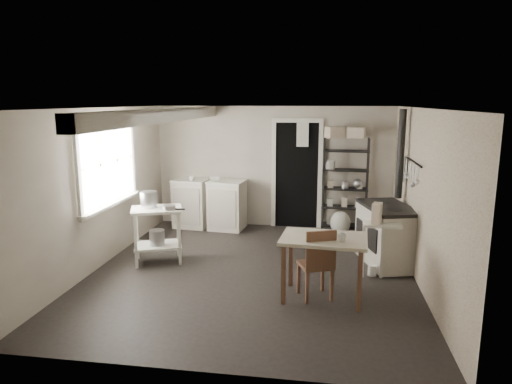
# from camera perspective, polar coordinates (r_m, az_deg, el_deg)

# --- Properties ---
(floor) EXTENTS (5.00, 5.00, 0.00)m
(floor) POSITION_cam_1_polar(r_m,az_deg,el_deg) (6.61, -0.40, -9.90)
(floor) COLOR black
(floor) RESTS_ON ground
(ceiling) EXTENTS (5.00, 5.00, 0.00)m
(ceiling) POSITION_cam_1_polar(r_m,az_deg,el_deg) (6.16, -0.43, 10.45)
(ceiling) COLOR beige
(ceiling) RESTS_ON wall_back
(wall_back) EXTENTS (4.50, 0.02, 2.30)m
(wall_back) POSITION_cam_1_polar(r_m,az_deg,el_deg) (8.73, 2.17, 3.12)
(wall_back) COLOR #BAB09F
(wall_back) RESTS_ON ground
(wall_front) EXTENTS (4.50, 0.02, 2.30)m
(wall_front) POSITION_cam_1_polar(r_m,az_deg,el_deg) (3.92, -6.22, -7.25)
(wall_front) COLOR #BAB09F
(wall_front) RESTS_ON ground
(wall_left) EXTENTS (0.02, 5.00, 2.30)m
(wall_left) POSITION_cam_1_polar(r_m,az_deg,el_deg) (7.00, -18.93, 0.47)
(wall_left) COLOR #BAB09F
(wall_left) RESTS_ON ground
(wall_right) EXTENTS (0.02, 5.00, 2.30)m
(wall_right) POSITION_cam_1_polar(r_m,az_deg,el_deg) (6.34, 20.10, -0.68)
(wall_right) COLOR #BAB09F
(wall_right) RESTS_ON ground
(window) EXTENTS (0.12, 1.76, 1.28)m
(window) POSITION_cam_1_polar(r_m,az_deg,el_deg) (7.11, -18.15, 3.54)
(window) COLOR silver
(window) RESTS_ON wall_left
(doorway) EXTENTS (0.96, 0.10, 2.08)m
(doorway) POSITION_cam_1_polar(r_m,az_deg,el_deg) (8.68, 5.10, 2.04)
(doorway) COLOR silver
(doorway) RESTS_ON ground
(ceiling_beam) EXTENTS (0.18, 5.00, 0.18)m
(ceiling_beam) POSITION_cam_1_polar(r_m,az_deg,el_deg) (6.46, -11.13, 9.40)
(ceiling_beam) COLOR silver
(ceiling_beam) RESTS_ON ceiling
(wallpaper_panel) EXTENTS (0.01, 5.00, 2.30)m
(wallpaper_panel) POSITION_cam_1_polar(r_m,az_deg,el_deg) (6.34, 20.01, -0.68)
(wallpaper_panel) COLOR #BDAF99
(wallpaper_panel) RESTS_ON wall_right
(utensil_rail) EXTENTS (0.06, 1.20, 0.44)m
(utensil_rail) POSITION_cam_1_polar(r_m,az_deg,el_deg) (6.85, 18.87, 3.64)
(utensil_rail) COLOR #B6B5B8
(utensil_rail) RESTS_ON wall_right
(prep_table) EXTENTS (0.87, 0.75, 0.83)m
(prep_table) POSITION_cam_1_polar(r_m,az_deg,el_deg) (7.02, -12.19, -5.44)
(prep_table) COLOR silver
(prep_table) RESTS_ON ground
(stockpot) EXTENTS (0.31, 0.31, 0.27)m
(stockpot) POSITION_cam_1_polar(r_m,az_deg,el_deg) (6.96, -13.24, -1.03)
(stockpot) COLOR #B6B5B8
(stockpot) RESTS_ON prep_table
(saucepan) EXTENTS (0.23, 0.23, 0.11)m
(saucepan) POSITION_cam_1_polar(r_m,az_deg,el_deg) (6.76, -10.82, -2.07)
(saucepan) COLOR #B6B5B8
(saucepan) RESTS_ON prep_table
(bucket) EXTENTS (0.25, 0.25, 0.25)m
(bucket) POSITION_cam_1_polar(r_m,az_deg,el_deg) (6.99, -12.26, -5.64)
(bucket) COLOR #B6B5B8
(bucket) RESTS_ON prep_table
(base_cabinets) EXTENTS (1.46, 0.74, 0.93)m
(base_cabinets) POSITION_cam_1_polar(r_m,az_deg,el_deg) (8.76, -5.82, -1.49)
(base_cabinets) COLOR beige
(base_cabinets) RESTS_ON ground
(mixing_bowl) EXTENTS (0.40, 0.40, 0.07)m
(mixing_bowl) POSITION_cam_1_polar(r_m,az_deg,el_deg) (8.59, -5.22, 1.64)
(mixing_bowl) COLOR white
(mixing_bowl) RESTS_ON base_cabinets
(counter_cup) EXTENTS (0.13, 0.13, 0.09)m
(counter_cup) POSITION_cam_1_polar(r_m,az_deg,el_deg) (8.63, -8.08, 1.67)
(counter_cup) COLOR white
(counter_cup) RESTS_ON base_cabinets
(shelf_rack) EXTENTS (0.84, 0.35, 1.74)m
(shelf_rack) POSITION_cam_1_polar(r_m,az_deg,el_deg) (8.52, 11.08, 1.36)
(shelf_rack) COLOR black
(shelf_rack) RESTS_ON ground
(shelf_jar) EXTENTS (0.09, 0.09, 0.18)m
(shelf_jar) POSITION_cam_1_polar(r_m,az_deg,el_deg) (8.45, 9.05, 4.17)
(shelf_jar) COLOR white
(shelf_jar) RESTS_ON shelf_rack
(storage_box_a) EXTENTS (0.37, 0.35, 0.20)m
(storage_box_a) POSITION_cam_1_polar(r_m,az_deg,el_deg) (8.37, 9.86, 8.53)
(storage_box_a) COLOR beige
(storage_box_a) RESTS_ON shelf_rack
(storage_box_b) EXTENTS (0.34, 0.33, 0.19)m
(storage_box_b) POSITION_cam_1_polar(r_m,az_deg,el_deg) (8.43, 12.49, 8.32)
(storage_box_b) COLOR beige
(storage_box_b) RESTS_ON shelf_rack
(stove) EXTENTS (0.90, 1.24, 0.88)m
(stove) POSITION_cam_1_polar(r_m,az_deg,el_deg) (7.08, 16.06, -5.15)
(stove) COLOR beige
(stove) RESTS_ON ground
(stovepipe) EXTENTS (0.12, 0.12, 1.44)m
(stovepipe) POSITION_cam_1_polar(r_m,az_deg,el_deg) (7.37, 17.63, 4.53)
(stovepipe) COLOR black
(stovepipe) RESTS_ON stove
(side_ledge) EXTENTS (0.51, 0.27, 0.78)m
(side_ledge) POSITION_cam_1_polar(r_m,az_deg,el_deg) (6.47, 15.35, -6.75)
(side_ledge) COLOR silver
(side_ledge) RESTS_ON ground
(oats_box) EXTENTS (0.16, 0.21, 0.28)m
(oats_box) POSITION_cam_1_polar(r_m,az_deg,el_deg) (6.30, 14.92, -1.75)
(oats_box) COLOR beige
(oats_box) RESTS_ON side_ledge
(work_table) EXTENTS (1.08, 0.80, 0.78)m
(work_table) POSITION_cam_1_polar(r_m,az_deg,el_deg) (5.71, 8.37, -9.44)
(work_table) COLOR beige
(work_table) RESTS_ON ground
(table_cup) EXTENTS (0.12, 0.12, 0.09)m
(table_cup) POSITION_cam_1_polar(r_m,az_deg,el_deg) (5.46, 10.66, -5.78)
(table_cup) COLOR white
(table_cup) RESTS_ON work_table
(chair) EXTENTS (0.49, 0.50, 0.90)m
(chair) POSITION_cam_1_polar(r_m,az_deg,el_deg) (5.68, 7.44, -8.41)
(chair) COLOR #513222
(chair) RESTS_ON ground
(flour_sack) EXTENTS (0.40, 0.35, 0.44)m
(flour_sack) POSITION_cam_1_polar(r_m,az_deg,el_deg) (8.42, 10.50, -3.69)
(flour_sack) COLOR beige
(flour_sack) RESTS_ON ground
(floor_crock) EXTENTS (0.14, 0.14, 0.15)m
(floor_crock) POSITION_cam_1_polar(r_m,az_deg,el_deg) (6.65, 14.32, -9.46)
(floor_crock) COLOR white
(floor_crock) RESTS_ON ground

